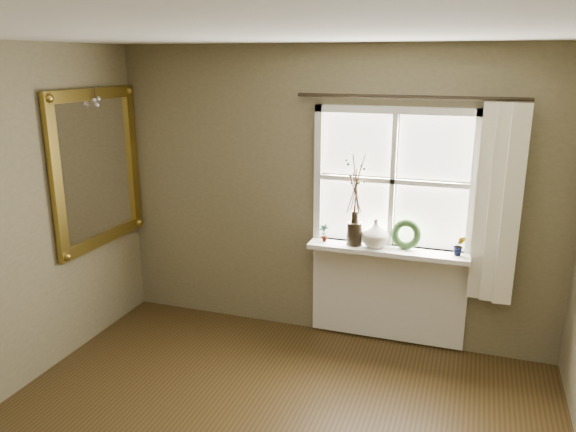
# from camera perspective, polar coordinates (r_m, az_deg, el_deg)

# --- Properties ---
(ceiling) EXTENTS (4.50, 4.50, 0.00)m
(ceiling) POSITION_cam_1_polar(r_m,az_deg,el_deg) (2.71, -7.91, 18.23)
(ceiling) COLOR silver
(ceiling) RESTS_ON ground
(wall_back) EXTENTS (4.00, 0.10, 2.60)m
(wall_back) POSITION_cam_1_polar(r_m,az_deg,el_deg) (5.02, 4.40, 2.14)
(wall_back) COLOR #6B6246
(wall_back) RESTS_ON ground
(window_frame) EXTENTS (1.36, 0.06, 1.24)m
(window_frame) POSITION_cam_1_polar(r_m,az_deg,el_deg) (4.81, 10.60, 3.51)
(window_frame) COLOR white
(window_frame) RESTS_ON wall_back
(window_sill) EXTENTS (1.36, 0.26, 0.04)m
(window_sill) POSITION_cam_1_polar(r_m,az_deg,el_deg) (4.86, 10.07, -3.44)
(window_sill) COLOR white
(window_sill) RESTS_ON wall_back
(window_apron) EXTENTS (1.36, 0.04, 0.88)m
(window_apron) POSITION_cam_1_polar(r_m,az_deg,el_deg) (5.12, 10.03, -7.72)
(window_apron) COLOR white
(window_apron) RESTS_ON ground
(dark_jug) EXTENTS (0.15, 0.15, 0.20)m
(dark_jug) POSITION_cam_1_polar(r_m,az_deg,el_deg) (4.87, 6.76, -1.78)
(dark_jug) COLOR black
(dark_jug) RESTS_ON window_sill
(cream_vase) EXTENTS (0.28, 0.28, 0.24)m
(cream_vase) POSITION_cam_1_polar(r_m,az_deg,el_deg) (4.83, 8.88, -1.72)
(cream_vase) COLOR beige
(cream_vase) RESTS_ON window_sill
(wreath) EXTENTS (0.27, 0.16, 0.26)m
(wreath) POSITION_cam_1_polar(r_m,az_deg,el_deg) (4.84, 11.89, -2.15)
(wreath) COLOR #25401C
(wreath) RESTS_ON window_sill
(potted_plant_left) EXTENTS (0.10, 0.08, 0.16)m
(potted_plant_left) POSITION_cam_1_polar(r_m,az_deg,el_deg) (4.93, 3.69, -1.72)
(potted_plant_left) COLOR #25401C
(potted_plant_left) RESTS_ON window_sill
(potted_plant_right) EXTENTS (0.10, 0.09, 0.17)m
(potted_plant_right) POSITION_cam_1_polar(r_m,az_deg,el_deg) (4.78, 17.01, -2.90)
(potted_plant_right) COLOR #25401C
(potted_plant_right) RESTS_ON window_sill
(curtain) EXTENTS (0.36, 0.12, 1.59)m
(curtain) POSITION_cam_1_polar(r_m,az_deg,el_deg) (4.70, 20.53, 1.04)
(curtain) COLOR #EEE9CF
(curtain) RESTS_ON wall_back
(curtain_rod) EXTENTS (1.84, 0.03, 0.03)m
(curtain_rod) POSITION_cam_1_polar(r_m,az_deg,el_deg) (4.64, 12.18, 11.74)
(curtain_rod) COLOR black
(curtain_rod) RESTS_ON wall_back
(gilt_mirror) EXTENTS (0.10, 1.16, 1.39)m
(gilt_mirror) POSITION_cam_1_polar(r_m,az_deg,el_deg) (5.24, -18.80, 4.63)
(gilt_mirror) COLOR white
(gilt_mirror) RESTS_ON wall_left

